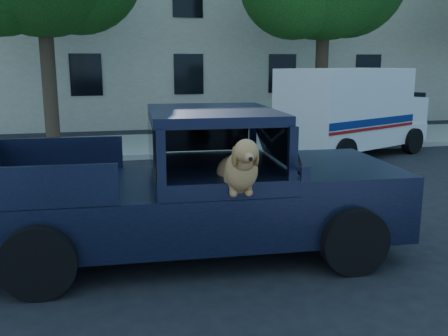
% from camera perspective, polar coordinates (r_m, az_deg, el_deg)
% --- Properties ---
extents(ground, '(120.00, 120.00, 0.00)m').
position_cam_1_polar(ground, '(7.65, 6.14, -8.78)').
color(ground, black).
rests_on(ground, ground).
extents(far_sidewalk, '(60.00, 4.00, 0.15)m').
position_cam_1_polar(far_sidewalk, '(16.32, -4.85, 2.76)').
color(far_sidewalk, gray).
rests_on(far_sidewalk, ground).
extents(lane_stripes, '(21.60, 0.14, 0.01)m').
position_cam_1_polar(lane_stripes, '(11.38, 9.83, -1.85)').
color(lane_stripes, silver).
rests_on(lane_stripes, ground).
extents(building_main, '(26.00, 6.00, 9.00)m').
position_cam_1_polar(building_main, '(23.91, -0.50, 16.40)').
color(building_main, beige).
rests_on(building_main, ground).
extents(pickup_truck, '(5.90, 3.13, 2.07)m').
position_cam_1_polar(pickup_truck, '(7.15, -4.20, -4.34)').
color(pickup_truck, black).
rests_on(pickup_truck, ground).
extents(mail_truck, '(5.04, 3.81, 2.51)m').
position_cam_1_polar(mail_truck, '(15.10, 14.26, 5.59)').
color(mail_truck, silver).
rests_on(mail_truck, ground).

